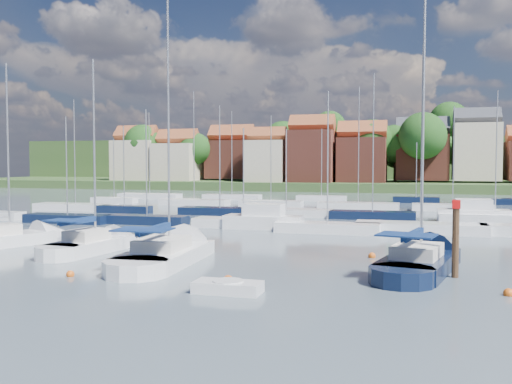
% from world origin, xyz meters
% --- Properties ---
extents(ground, '(260.00, 260.00, 0.00)m').
position_xyz_m(ground, '(0.00, 40.00, 0.00)').
color(ground, '#4F5D6B').
rests_on(ground, ground).
extents(sailboat_left, '(3.86, 10.39, 13.85)m').
position_xyz_m(sailboat_left, '(-12.78, 5.04, 0.36)').
color(sailboat_left, white).
rests_on(sailboat_left, ground).
extents(sailboat_centre, '(4.13, 13.31, 17.79)m').
position_xyz_m(sailboat_centre, '(-6.54, 3.43, 0.35)').
color(sailboat_centre, white).
rests_on(sailboat_centre, ground).
extents(sailboat_navy, '(5.74, 12.67, 16.96)m').
position_xyz_m(sailboat_navy, '(8.35, 4.41, 0.35)').
color(sailboat_navy, black).
rests_on(sailboat_navy, ground).
extents(sailboat_far, '(6.99, 10.85, 14.15)m').
position_xyz_m(sailboat_far, '(-19.98, 5.87, 0.34)').
color(sailboat_far, white).
rests_on(sailboat_far, ground).
extents(tender, '(3.10, 1.45, 0.67)m').
position_xyz_m(tender, '(-0.41, -4.80, 0.26)').
color(tender, white).
rests_on(tender, ground).
extents(timber_piling, '(0.40, 0.40, 6.28)m').
position_xyz_m(timber_piling, '(9.81, 1.66, 1.01)').
color(timber_piling, '#4C331E').
rests_on(timber_piling, ground).
extents(buoy_b, '(0.43, 0.43, 0.43)m').
position_xyz_m(buoy_b, '(-9.54, -3.46, 0.00)').
color(buoy_b, '#D85914').
rests_on(buoy_b, ground).
extents(buoy_c, '(0.49, 0.49, 0.49)m').
position_xyz_m(buoy_c, '(-7.91, -0.11, 0.00)').
color(buoy_c, '#D85914').
rests_on(buoy_c, ground).
extents(buoy_d, '(0.51, 0.51, 0.51)m').
position_xyz_m(buoy_d, '(-1.13, -2.60, 0.00)').
color(buoy_d, '#D85914').
rests_on(buoy_d, ground).
extents(buoy_e, '(0.46, 0.46, 0.46)m').
position_xyz_m(buoy_e, '(5.22, 6.73, 0.00)').
color(buoy_e, '#D85914').
rests_on(buoy_e, ground).
extents(buoy_f, '(0.47, 0.47, 0.47)m').
position_xyz_m(buoy_f, '(11.86, -1.94, 0.00)').
color(buoy_f, '#D85914').
rests_on(buoy_f, ground).
extents(marina_field, '(79.62, 41.41, 15.93)m').
position_xyz_m(marina_field, '(1.91, 35.15, 0.43)').
color(marina_field, white).
rests_on(marina_field, ground).
extents(far_shore_town, '(212.46, 90.00, 22.27)m').
position_xyz_m(far_shore_town, '(2.23, 132.67, 4.61)').
color(far_shore_town, '#41592C').
rests_on(far_shore_town, ground).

